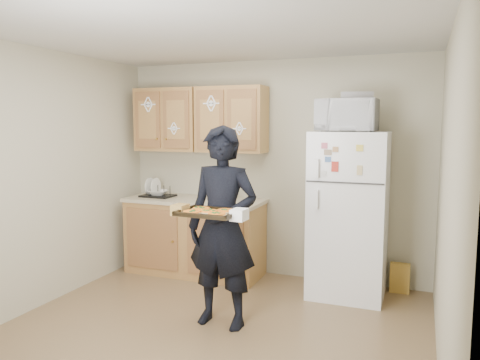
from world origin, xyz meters
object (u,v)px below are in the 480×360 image
(refrigerator, at_px, (349,214))
(microwave, at_px, (347,115))
(person, at_px, (222,227))
(baking_tray, at_px, (209,213))
(dish_rack, at_px, (158,190))

(refrigerator, height_order, microwave, microwave)
(refrigerator, height_order, person, person)
(refrigerator, bearing_deg, baking_tray, -121.89)
(microwave, distance_m, dish_rack, 2.42)
(person, bearing_deg, microwave, 53.74)
(refrigerator, relative_size, dish_rack, 4.51)
(microwave, bearing_deg, refrigerator, 54.18)
(refrigerator, distance_m, baking_tray, 1.73)
(person, distance_m, microwave, 1.72)
(refrigerator, relative_size, person, 0.96)
(refrigerator, bearing_deg, microwave, -127.47)
(person, distance_m, baking_tray, 0.35)
(dish_rack, bearing_deg, person, -41.06)
(person, relative_size, microwave, 3.02)
(person, height_order, baking_tray, person)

